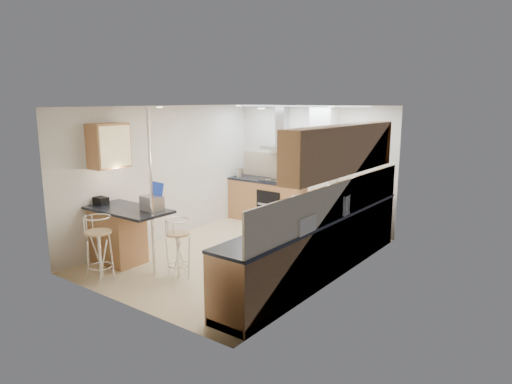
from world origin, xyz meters
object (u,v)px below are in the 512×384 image
Objects in this scene: microwave at (339,202)px; laptop at (152,203)px; bread_bin at (297,223)px; bar_stool_end at (178,248)px; bar_stool_near at (99,248)px.

microwave reaches higher than laptop.
laptop is 0.76× the size of bread_bin.
bar_stool_end is 2.16× the size of bread_bin.
microwave is at bearing 90.53° from bread_bin.
laptop reaches higher than bar_stool_near.
bar_stool_end is at bearing -167.18° from bread_bin.
bar_stool_near reaches higher than bar_stool_end.
bar_stool_end is at bearing 18.55° from bar_stool_near.
bar_stool_end is (-1.73, -1.71, -0.62)m from microwave.
bread_bin is at bearing 168.64° from microwave.
microwave is 1.70× the size of laptop.
bar_stool_near is at bearing -156.60° from bread_bin.
bar_stool_near is (-2.57, -2.47, -0.58)m from microwave.
microwave reaches higher than bar_stool_end.
bar_stool_near is at bearing 120.62° from microwave.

